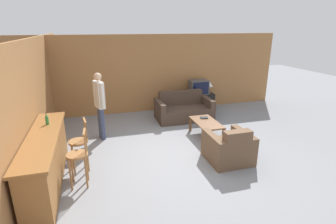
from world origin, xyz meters
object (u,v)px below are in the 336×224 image
(couch_far, at_px, (183,110))
(tv, at_px, (199,87))
(coffee_table, at_px, (206,124))
(table_lamp, at_px, (209,84))
(bar_chair_near, at_px, (78,158))
(bar_chair_mid, at_px, (79,145))
(book_on_table, at_px, (204,118))
(bottle, at_px, (47,119))
(person_by_window, at_px, (100,102))
(tv_unit, at_px, (198,102))
(armchair_near, at_px, (229,149))

(couch_far, relative_size, tv, 2.73)
(coffee_table, relative_size, table_lamp, 2.42)
(bar_chair_near, xyz_separation_m, tv, (3.90, 3.76, 0.25))
(bar_chair_mid, distance_m, coffee_table, 3.30)
(bar_chair_near, height_order, coffee_table, bar_chair_near)
(bar_chair_mid, xyz_separation_m, table_lamp, (4.30, 3.17, 0.34))
(bar_chair_mid, bearing_deg, bar_chair_near, -89.99)
(bar_chair_near, height_order, book_on_table, bar_chair_near)
(bar_chair_mid, relative_size, couch_far, 0.62)
(bar_chair_mid, height_order, book_on_table, bar_chair_mid)
(bottle, bearing_deg, person_by_window, 49.23)
(bar_chair_near, xyz_separation_m, tv_unit, (3.90, 3.76, -0.28))
(coffee_table, xyz_separation_m, tv, (0.73, 2.33, 0.45))
(table_lamp, distance_m, person_by_window, 4.16)
(bar_chair_mid, relative_size, table_lamp, 2.39)
(tv, relative_size, person_by_window, 0.36)
(bottle, xyz_separation_m, person_by_window, (1.07, 1.24, -0.07))
(table_lamp, bearing_deg, tv, -179.56)
(tv, bearing_deg, table_lamp, 0.44)
(bar_chair_mid, bearing_deg, bottle, 154.96)
(coffee_table, bearing_deg, tv, 72.68)
(bar_chair_mid, bearing_deg, person_by_window, 71.98)
(bar_chair_near, xyz_separation_m, book_on_table, (3.23, 1.71, -0.12))
(tv_unit, xyz_separation_m, table_lamp, (0.40, 0.00, 0.62))
(tv_unit, relative_size, book_on_table, 4.71)
(bar_chair_mid, relative_size, person_by_window, 0.62)
(armchair_near, bearing_deg, table_lamp, 72.13)
(bottle, bearing_deg, tv_unit, 32.93)
(bar_chair_near, xyz_separation_m, table_lamp, (4.30, 3.76, 0.34))
(couch_far, bearing_deg, tv_unit, 43.91)
(bar_chair_near, bearing_deg, table_lamp, 41.17)
(bar_chair_near, distance_m, table_lamp, 5.73)
(armchair_near, relative_size, person_by_window, 0.51)
(armchair_near, relative_size, tv, 1.41)
(coffee_table, height_order, book_on_table, book_on_table)
(bar_chair_near, xyz_separation_m, bar_chair_mid, (-0.00, 0.59, 0.00))
(tv_unit, bearing_deg, tv, -90.00)
(bar_chair_mid, relative_size, tv_unit, 0.99)
(armchair_near, height_order, bottle, bottle)
(couch_far, height_order, tv, tv)
(bar_chair_near, bearing_deg, book_on_table, 27.84)
(bar_chair_mid, distance_m, couch_far, 3.89)
(bar_chair_near, relative_size, person_by_window, 0.62)
(bar_chair_mid, height_order, coffee_table, bar_chair_mid)
(coffee_table, xyz_separation_m, table_lamp, (1.12, 2.33, 0.53))
(coffee_table, bearing_deg, couch_far, 94.06)
(tv_unit, distance_m, book_on_table, 2.17)
(couch_far, height_order, person_by_window, person_by_window)
(bar_chair_near, relative_size, bottle, 4.53)
(coffee_table, bearing_deg, bar_chair_near, -155.70)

